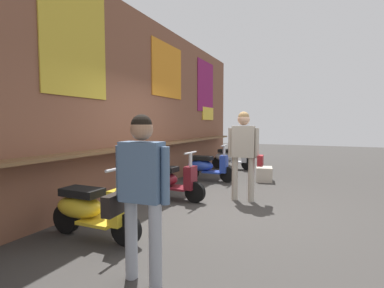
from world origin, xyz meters
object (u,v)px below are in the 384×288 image
at_px(scooter_maroon, 169,180).
at_px(shopper_browsing, 244,146).
at_px(scooter_yellow, 90,209).
at_px(scooter_blue, 206,166).
at_px(shopper_with_handbag, 141,183).
at_px(scooter_silver, 230,157).
at_px(merchandise_crate, 264,174).

relative_size(scooter_maroon, shopper_browsing, 0.81).
xyz_separation_m(scooter_yellow, scooter_blue, (4.14, -0.00, 0.00)).
bearing_deg(shopper_browsing, scooter_yellow, 146.22).
distance_m(shopper_with_handbag, shopper_browsing, 3.22).
relative_size(scooter_yellow, shopper_with_handbag, 0.88).
bearing_deg(scooter_maroon, shopper_browsing, 22.16).
bearing_deg(shopper_browsing, scooter_blue, 36.42).
xyz_separation_m(scooter_yellow, scooter_maroon, (2.13, -0.00, 0.00)).
bearing_deg(shopper_browsing, scooter_silver, 14.74).
bearing_deg(scooter_silver, scooter_yellow, -91.21).
bearing_deg(scooter_blue, shopper_with_handbag, -77.50).
distance_m(scooter_maroon, shopper_browsing, 1.62).
height_order(scooter_silver, merchandise_crate, scooter_silver).
distance_m(shopper_browsing, merchandise_crate, 2.28).
bearing_deg(scooter_maroon, merchandise_crate, 64.30).
bearing_deg(scooter_blue, scooter_yellow, -91.97).
distance_m(shopper_with_handbag, merchandise_crate, 5.38).
bearing_deg(scooter_silver, scooter_maroon, -91.21).
distance_m(scooter_yellow, scooter_silver, 6.29).
bearing_deg(scooter_yellow, shopper_browsing, 61.46).
xyz_separation_m(scooter_blue, shopper_with_handbag, (-4.73, -1.22, 0.56)).
xyz_separation_m(shopper_with_handbag, shopper_browsing, (3.21, -0.16, 0.11)).
bearing_deg(scooter_yellow, merchandise_crate, 72.82).
bearing_deg(merchandise_crate, shopper_browsing, 179.59).
relative_size(scooter_maroon, scooter_blue, 1.00).
distance_m(scooter_silver, shopper_with_handbag, 7.02).
bearing_deg(shopper_with_handbag, scooter_silver, -175.07).
height_order(scooter_silver, shopper_with_handbag, shopper_with_handbag).
relative_size(scooter_blue, scooter_silver, 1.00).
distance_m(scooter_blue, shopper_with_handbag, 4.92).
height_order(scooter_silver, shopper_browsing, shopper_browsing).
bearing_deg(merchandise_crate, scooter_maroon, 151.66).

